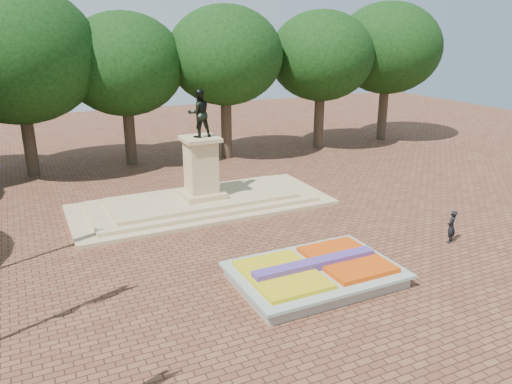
# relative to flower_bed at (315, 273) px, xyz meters

# --- Properties ---
(ground) EXTENTS (90.00, 90.00, 0.00)m
(ground) POSITION_rel_flower_bed_xyz_m (-1.03, 2.00, -0.38)
(ground) COLOR brown
(ground) RESTS_ON ground
(flower_bed) EXTENTS (6.30, 4.30, 0.91)m
(flower_bed) POSITION_rel_flower_bed_xyz_m (0.00, 0.00, 0.00)
(flower_bed) COLOR gray
(flower_bed) RESTS_ON ground
(monument) EXTENTS (14.00, 6.00, 6.40)m
(monument) POSITION_rel_flower_bed_xyz_m (-1.03, 10.00, 0.50)
(monument) COLOR tan
(monument) RESTS_ON ground
(tree_row_back) EXTENTS (44.80, 8.80, 10.43)m
(tree_row_back) POSITION_rel_flower_bed_xyz_m (1.31, 20.00, 6.29)
(tree_row_back) COLOR #35291D
(tree_row_back) RESTS_ON ground
(pedestrian) EXTENTS (0.67, 0.60, 1.55)m
(pedestrian) POSITION_rel_flower_bed_xyz_m (7.58, 0.51, 0.40)
(pedestrian) COLOR black
(pedestrian) RESTS_ON ground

